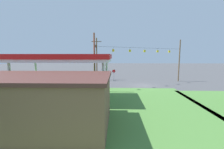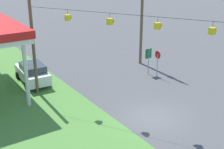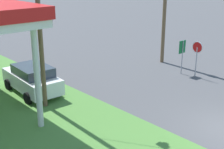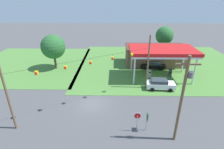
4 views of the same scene
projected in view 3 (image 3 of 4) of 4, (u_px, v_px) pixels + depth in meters
car_at_pumps_front at (32, 79)px, 18.48m from camera, size 4.62×2.31×1.75m
stop_sign_roadside at (197, 51)px, 21.03m from camera, size 0.80×0.08×2.50m
route_sign at (182, 50)px, 21.74m from camera, size 0.10×0.70×2.40m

